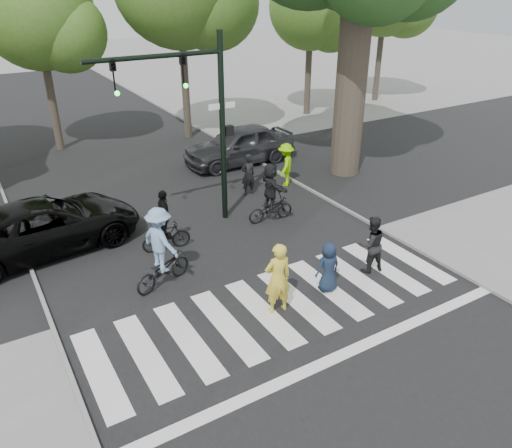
{
  "coord_description": "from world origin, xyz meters",
  "views": [
    {
      "loc": [
        -5.78,
        -7.44,
        7.4
      ],
      "look_at": [
        0.5,
        3.0,
        1.3
      ],
      "focal_mm": 35.0,
      "sensor_mm": 36.0,
      "label": 1
    }
  ],
  "objects_px": {
    "pedestrian_adult": "(371,244)",
    "car_suv": "(45,225)",
    "cyclist_mid": "(165,226)",
    "car_grey": "(239,145)",
    "cyclist_left": "(161,253)",
    "cyclist_right": "(271,196)",
    "pedestrian_woman": "(278,278)",
    "pedestrian_child": "(328,267)",
    "traffic_signal": "(197,106)"
  },
  "relations": [
    {
      "from": "pedestrian_woman",
      "to": "car_suv",
      "type": "distance_m",
      "value": 7.45
    },
    {
      "from": "cyclist_left",
      "to": "cyclist_mid",
      "type": "relative_size",
      "value": 1.17
    },
    {
      "from": "traffic_signal",
      "to": "car_grey",
      "type": "xyz_separation_m",
      "value": [
        3.95,
        4.52,
        -3.07
      ]
    },
    {
      "from": "cyclist_left",
      "to": "car_suv",
      "type": "bearing_deg",
      "value": 121.39
    },
    {
      "from": "traffic_signal",
      "to": "pedestrian_child",
      "type": "distance_m",
      "value": 6.23
    },
    {
      "from": "pedestrian_child",
      "to": "car_grey",
      "type": "xyz_separation_m",
      "value": [
        2.85,
        9.75,
        0.14
      ]
    },
    {
      "from": "cyclist_left",
      "to": "cyclist_right",
      "type": "height_order",
      "value": "cyclist_left"
    },
    {
      "from": "pedestrian_woman",
      "to": "traffic_signal",
      "type": "bearing_deg",
      "value": -88.22
    },
    {
      "from": "traffic_signal",
      "to": "cyclist_left",
      "type": "distance_m",
      "value": 4.75
    },
    {
      "from": "pedestrian_woman",
      "to": "pedestrian_adult",
      "type": "distance_m",
      "value": 3.23
    },
    {
      "from": "pedestrian_child",
      "to": "car_suv",
      "type": "xyz_separation_m",
      "value": [
        -5.8,
        6.07,
        0.08
      ]
    },
    {
      "from": "cyclist_right",
      "to": "pedestrian_child",
      "type": "bearing_deg",
      "value": -102.58
    },
    {
      "from": "pedestrian_adult",
      "to": "cyclist_mid",
      "type": "relative_size",
      "value": 0.86
    },
    {
      "from": "pedestrian_child",
      "to": "car_grey",
      "type": "relative_size",
      "value": 0.28
    },
    {
      "from": "pedestrian_woman",
      "to": "car_grey",
      "type": "xyz_separation_m",
      "value": [
        4.47,
        9.84,
        -0.11
      ]
    },
    {
      "from": "car_grey",
      "to": "cyclist_right",
      "type": "bearing_deg",
      "value": -19.27
    },
    {
      "from": "traffic_signal",
      "to": "pedestrian_adult",
      "type": "height_order",
      "value": "traffic_signal"
    },
    {
      "from": "pedestrian_adult",
      "to": "cyclist_right",
      "type": "distance_m",
      "value": 4.12
    },
    {
      "from": "pedestrian_woman",
      "to": "cyclist_mid",
      "type": "distance_m",
      "value": 4.41
    },
    {
      "from": "cyclist_mid",
      "to": "cyclist_left",
      "type": "bearing_deg",
      "value": -114.46
    },
    {
      "from": "traffic_signal",
      "to": "car_grey",
      "type": "distance_m",
      "value": 6.74
    },
    {
      "from": "cyclist_mid",
      "to": "pedestrian_woman",
      "type": "bearing_deg",
      "value": -74.66
    },
    {
      "from": "cyclist_left",
      "to": "cyclist_right",
      "type": "xyz_separation_m",
      "value": [
        4.52,
        1.81,
        -0.06
      ]
    },
    {
      "from": "cyclist_left",
      "to": "pedestrian_child",
      "type": "bearing_deg",
      "value": -34.17
    },
    {
      "from": "cyclist_right",
      "to": "cyclist_left",
      "type": "bearing_deg",
      "value": -158.12
    },
    {
      "from": "pedestrian_child",
      "to": "pedestrian_adult",
      "type": "relative_size",
      "value": 0.84
    },
    {
      "from": "traffic_signal",
      "to": "car_grey",
      "type": "height_order",
      "value": "traffic_signal"
    },
    {
      "from": "traffic_signal",
      "to": "cyclist_right",
      "type": "height_order",
      "value": "traffic_signal"
    },
    {
      "from": "cyclist_right",
      "to": "car_grey",
      "type": "height_order",
      "value": "cyclist_right"
    },
    {
      "from": "cyclist_left",
      "to": "pedestrian_woman",
      "type": "bearing_deg",
      "value": -52.24
    },
    {
      "from": "cyclist_left",
      "to": "pedestrian_adult",
      "type": "bearing_deg",
      "value": -23.58
    },
    {
      "from": "pedestrian_child",
      "to": "pedestrian_adult",
      "type": "bearing_deg",
      "value": -171.83
    },
    {
      "from": "car_suv",
      "to": "pedestrian_adult",
      "type": "bearing_deg",
      "value": -135.82
    },
    {
      "from": "pedestrian_woman",
      "to": "pedestrian_adult",
      "type": "relative_size",
      "value": 1.14
    },
    {
      "from": "traffic_signal",
      "to": "car_suv",
      "type": "relative_size",
      "value": 1.08
    },
    {
      "from": "pedestrian_woman",
      "to": "cyclist_left",
      "type": "relative_size",
      "value": 0.84
    },
    {
      "from": "car_suv",
      "to": "car_grey",
      "type": "xyz_separation_m",
      "value": [
        8.65,
        3.68,
        0.06
      ]
    },
    {
      "from": "pedestrian_child",
      "to": "car_grey",
      "type": "distance_m",
      "value": 10.16
    },
    {
      "from": "cyclist_right",
      "to": "traffic_signal",
      "type": "bearing_deg",
      "value": 154.11
    },
    {
      "from": "traffic_signal",
      "to": "cyclist_left",
      "type": "height_order",
      "value": "traffic_signal"
    },
    {
      "from": "pedestrian_adult",
      "to": "car_suv",
      "type": "distance_m",
      "value": 9.46
    },
    {
      "from": "cyclist_right",
      "to": "car_grey",
      "type": "relative_size",
      "value": 0.42
    },
    {
      "from": "cyclist_left",
      "to": "cyclist_right",
      "type": "distance_m",
      "value": 4.87
    },
    {
      "from": "cyclist_mid",
      "to": "car_grey",
      "type": "xyz_separation_m",
      "value": [
        5.64,
        5.6,
        0.04
      ]
    },
    {
      "from": "cyclist_right",
      "to": "car_suv",
      "type": "height_order",
      "value": "cyclist_right"
    },
    {
      "from": "cyclist_mid",
      "to": "car_grey",
      "type": "distance_m",
      "value": 7.94
    },
    {
      "from": "pedestrian_child",
      "to": "cyclist_mid",
      "type": "height_order",
      "value": "cyclist_mid"
    },
    {
      "from": "pedestrian_woman",
      "to": "pedestrian_child",
      "type": "xyz_separation_m",
      "value": [
        1.62,
        0.09,
        -0.24
      ]
    },
    {
      "from": "pedestrian_adult",
      "to": "cyclist_left",
      "type": "xyz_separation_m",
      "value": [
        -5.17,
        2.25,
        0.15
      ]
    },
    {
      "from": "pedestrian_woman",
      "to": "pedestrian_adult",
      "type": "height_order",
      "value": "pedestrian_woman"
    }
  ]
}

